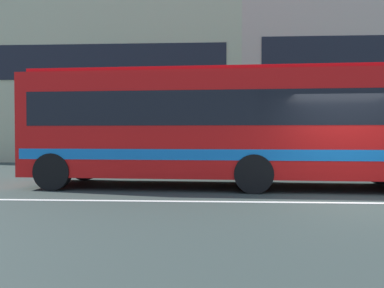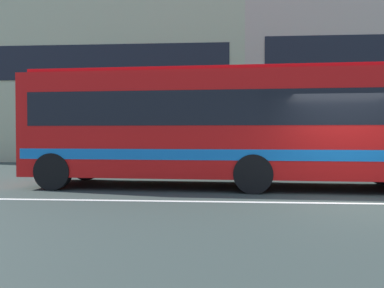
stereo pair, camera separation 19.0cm
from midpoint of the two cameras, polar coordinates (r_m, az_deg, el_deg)
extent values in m
plane|color=#2F3934|center=(9.16, 23.60, -8.10)|extent=(160.00, 160.00, 0.00)
cube|color=silver|center=(9.16, 23.60, -8.08)|extent=(60.00, 0.16, 0.01)
cube|color=#30692C|center=(15.57, 21.92, -2.79)|extent=(17.05, 1.10, 0.77)
cube|color=#BABC90|center=(25.89, -16.28, 8.24)|extent=(19.81, 8.82, 9.21)
cube|color=black|center=(21.91, -20.21, 11.43)|extent=(18.23, 0.04, 1.84)
cube|color=red|center=(10.91, 4.72, 2.79)|extent=(11.38, 3.03, 2.82)
cube|color=black|center=(10.93, 4.72, 5.00)|extent=(10.71, 3.02, 0.90)
cube|color=#136CBA|center=(10.92, 4.71, -1.28)|extent=(11.16, 3.05, 0.28)
cube|color=red|center=(11.05, 4.73, 10.43)|extent=(10.91, 2.61, 0.12)
cube|color=black|center=(12.39, -22.48, 4.47)|extent=(0.13, 2.10, 0.99)
cylinder|color=black|center=(10.93, -20.59, -3.91)|extent=(1.01, 0.33, 1.00)
cylinder|color=black|center=(13.03, -16.08, -3.03)|extent=(1.01, 0.33, 1.00)
cylinder|color=black|center=(9.82, 8.65, -4.43)|extent=(1.01, 0.33, 1.00)
cylinder|color=black|center=(12.11, 8.10, -3.32)|extent=(1.01, 0.33, 1.00)
cylinder|color=black|center=(12.89, 25.92, -3.16)|extent=(1.01, 0.33, 1.00)
camera|label=1|loc=(0.10, -90.50, -0.01)|focal=35.67mm
camera|label=2|loc=(0.10, 89.50, 0.01)|focal=35.67mm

